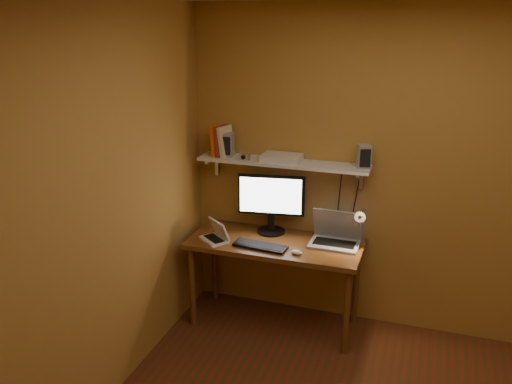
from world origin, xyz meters
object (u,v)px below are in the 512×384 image
(shelf_camera, at_px, (245,157))
(router, at_px, (282,158))
(speaker_right, at_px, (364,156))
(monitor, at_px, (271,201))
(laptop, at_px, (336,235))
(netbook, at_px, (216,235))
(wall_shelf, at_px, (283,163))
(desk, at_px, (275,251))
(mouse, at_px, (297,252))
(speaker_left, at_px, (227,144))
(desk_lamp, at_px, (361,222))
(keyboard, at_px, (260,246))

(shelf_camera, relative_size, router, 0.32)
(speaker_right, xyz_separation_m, shelf_camera, (-0.94, -0.08, -0.06))
(monitor, bearing_deg, speaker_right, -7.12)
(laptop, distance_m, router, 0.76)
(netbook, distance_m, router, 0.82)
(laptop, distance_m, netbook, 0.96)
(wall_shelf, xyz_separation_m, speaker_right, (0.64, 0.01, 0.11))
(desk, height_order, router, router)
(mouse, distance_m, speaker_right, 0.90)
(desk, relative_size, wall_shelf, 1.00)
(laptop, bearing_deg, speaker_left, 176.15)
(desk, bearing_deg, mouse, -38.60)
(wall_shelf, relative_size, laptop, 3.58)
(desk, bearing_deg, speaker_right, 17.31)
(monitor, relative_size, speaker_left, 2.81)
(netbook, distance_m, mouse, 0.69)
(laptop, xyz_separation_m, shelf_camera, (-0.77, -0.00, 0.58))
(netbook, height_order, router, router)
(laptop, bearing_deg, wall_shelf, 171.99)
(mouse, relative_size, shelf_camera, 0.92)
(laptop, height_order, netbook, laptop)
(desk_lamp, height_order, speaker_left, speaker_left)
(desk, relative_size, monitor, 2.54)
(speaker_left, relative_size, speaker_right, 1.09)
(desk_lamp, bearing_deg, desk, -169.19)
(netbook, bearing_deg, mouse, 33.51)
(netbook, relative_size, router, 0.92)
(wall_shelf, distance_m, desk_lamp, 0.77)
(monitor, distance_m, laptop, 0.60)
(desk, bearing_deg, laptop, 14.39)
(laptop, relative_size, mouse, 4.27)
(desk, xyz_separation_m, router, (-0.01, 0.20, 0.74))
(router, bearing_deg, desk, -86.48)
(monitor, height_order, speaker_left, speaker_left)
(monitor, bearing_deg, router, 5.95)
(monitor, relative_size, netbook, 1.92)
(keyboard, height_order, router, router)
(desk, xyz_separation_m, shelf_camera, (-0.30, 0.12, 0.74))
(desk_lamp, bearing_deg, netbook, -167.28)
(desk_lamp, relative_size, shelf_camera, 3.78)
(keyboard, height_order, speaker_left, speaker_left)
(wall_shelf, height_order, mouse, wall_shelf)
(router, bearing_deg, wall_shelf, -27.01)
(monitor, distance_m, router, 0.38)
(mouse, bearing_deg, speaker_right, 58.47)
(keyboard, bearing_deg, laptop, 31.50)
(mouse, height_order, desk_lamp, desk_lamp)
(desk, distance_m, laptop, 0.51)
(mouse, bearing_deg, router, 138.12)
(wall_shelf, bearing_deg, keyboard, -103.42)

